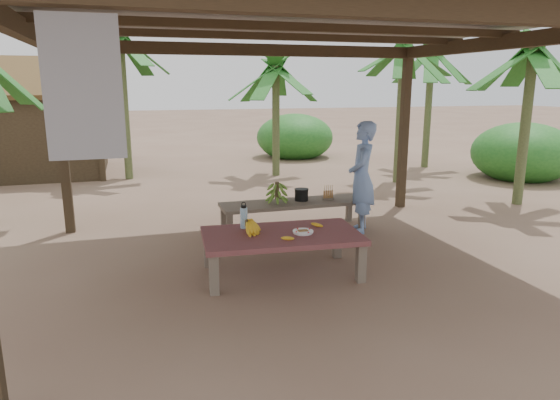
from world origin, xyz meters
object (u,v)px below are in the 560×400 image
object	(u,v)px
water_flask	(244,217)
woman	(362,177)
bench	(294,205)
cooking_pot	(301,195)
work_table	(282,239)
ripe_banana_bunch	(247,226)
plate	(303,232)

from	to	relation	value
water_flask	woman	distance (m)	2.27
bench	cooking_pot	world-z (taller)	cooking_pot
work_table	ripe_banana_bunch	bearing A→B (deg)	170.01
work_table	plate	bearing A→B (deg)	-13.76
bench	woman	distance (m)	1.10
ripe_banana_bunch	bench	bearing A→B (deg)	55.32
ripe_banana_bunch	water_flask	size ratio (longest dim) A/B	0.92
bench	plate	distance (m)	1.81
plate	water_flask	bearing A→B (deg)	145.67
plate	woman	bearing A→B (deg)	45.05
cooking_pot	woman	bearing A→B (deg)	-24.42
work_table	water_flask	xyz separation A→B (m)	(-0.37, 0.33, 0.20)
bench	water_flask	bearing A→B (deg)	-129.11
bench	water_flask	world-z (taller)	water_flask
work_table	cooking_pot	size ratio (longest dim) A/B	9.18
work_table	plate	size ratio (longest dim) A/B	7.86
plate	cooking_pot	size ratio (longest dim) A/B	1.17
bench	woman	xyz separation A→B (m)	(0.96, -0.32, 0.44)
bench	woman	world-z (taller)	woman
work_table	woman	distance (m)	2.17
work_table	woman	world-z (taller)	woman
plate	woman	size ratio (longest dim) A/B	0.14
bench	plate	bearing A→B (deg)	-105.40
work_table	woman	xyz separation A→B (m)	(1.66, 1.35, 0.40)
water_flask	cooking_pot	world-z (taller)	water_flask
plate	woman	distance (m)	2.04
ripe_banana_bunch	woman	size ratio (longest dim) A/B	0.18
water_flask	cooking_pot	xyz separation A→B (m)	(1.21, 1.38, -0.10)
work_table	cooking_pot	distance (m)	1.91
work_table	ripe_banana_bunch	xyz separation A→B (m)	(-0.39, 0.10, 0.15)
bench	water_flask	size ratio (longest dim) A/B	6.87
ripe_banana_bunch	water_flask	bearing A→B (deg)	84.96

